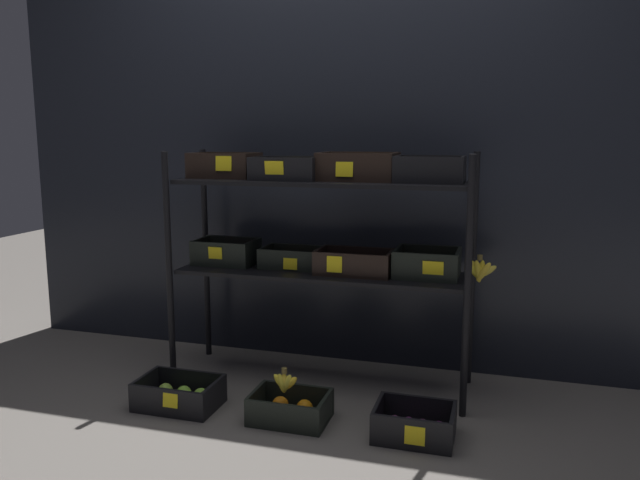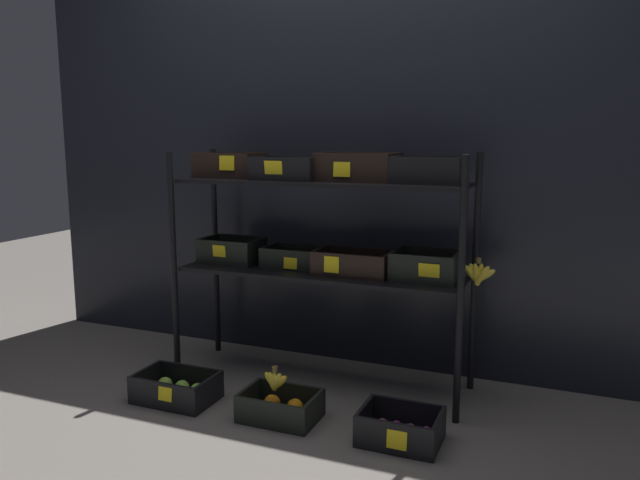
# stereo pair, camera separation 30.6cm
# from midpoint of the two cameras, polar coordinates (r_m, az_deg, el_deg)

# --- Properties ---
(ground_plane) EXTENTS (10.00, 10.00, 0.00)m
(ground_plane) POSITION_cam_midpoint_polar(r_m,az_deg,el_deg) (3.27, -2.75, -12.81)
(ground_plane) COLOR #605B56
(storefront_wall) EXTENTS (3.85, 0.12, 2.09)m
(storefront_wall) POSITION_cam_midpoint_polar(r_m,az_deg,el_deg) (3.41, -0.66, 6.22)
(storefront_wall) COLOR black
(storefront_wall) RESTS_ON ground_plane
(display_rack) EXTENTS (1.59, 0.43, 1.17)m
(display_rack) POSITION_cam_midpoint_polar(r_m,az_deg,el_deg) (3.06, -2.57, 1.63)
(display_rack) COLOR black
(display_rack) RESTS_ON ground_plane
(crate_ground_apple_green) EXTENTS (0.37, 0.26, 0.13)m
(crate_ground_apple_green) POSITION_cam_midpoint_polar(r_m,az_deg,el_deg) (3.08, -15.65, -13.65)
(crate_ground_apple_green) COLOR black
(crate_ground_apple_green) RESTS_ON ground_plane
(crate_ground_orange) EXTENTS (0.34, 0.24, 0.12)m
(crate_ground_orange) POSITION_cam_midpoint_polar(r_m,az_deg,el_deg) (2.85, -5.97, -15.26)
(crate_ground_orange) COLOR black
(crate_ground_orange) RESTS_ON ground_plane
(crate_ground_plum) EXTENTS (0.33, 0.25, 0.13)m
(crate_ground_plum) POSITION_cam_midpoint_polar(r_m,az_deg,el_deg) (2.71, 5.30, -16.73)
(crate_ground_plum) COLOR black
(crate_ground_plum) RESTS_ON ground_plane
(banana_bunch_loose) EXTENTS (0.13, 0.04, 0.12)m
(banana_bunch_loose) POSITION_cam_midpoint_polar(r_m,az_deg,el_deg) (2.81, -6.48, -12.90)
(banana_bunch_loose) COLOR brown
(banana_bunch_loose) RESTS_ON crate_ground_orange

